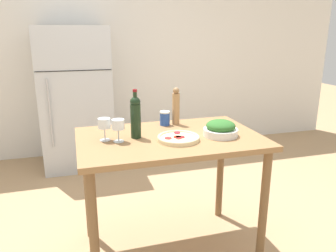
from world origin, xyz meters
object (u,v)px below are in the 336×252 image
salad_bowl (221,129)px  homemade_pizza (178,138)px  salt_canister (165,118)px  wine_glass_near (118,126)px  pepper_mill (176,107)px  refrigerator (76,98)px  wine_glass_far (104,124)px  wine_bottle (136,116)px

salad_bowl → homemade_pizza: salad_bowl is taller
salad_bowl → salt_canister: 0.46m
wine_glass_near → pepper_mill: 0.55m
salad_bowl → homemade_pizza: bearing=-177.9°
refrigerator → wine_glass_far: size_ratio=11.08×
homemade_pizza → wine_glass_far: bearing=164.0°
refrigerator → salt_canister: bearing=-69.4°
wine_glass_near → wine_bottle: bearing=23.0°
wine_glass_far → pepper_mill: pepper_mill is taller
wine_glass_near → salad_bowl: bearing=-5.9°
wine_glass_near → salt_canister: size_ratio=1.38×
refrigerator → wine_glass_near: bearing=-83.2°
wine_glass_far → salt_canister: (0.47, 0.24, -0.05)m
pepper_mill → salt_canister: size_ratio=2.65×
salad_bowl → homemade_pizza: size_ratio=0.84×
wine_bottle → homemade_pizza: size_ratio=1.18×
salad_bowl → salt_canister: size_ratio=2.18×
wine_glass_far → pepper_mill: size_ratio=0.52×
homemade_pizza → salad_bowl: bearing=2.1°
wine_glass_near → salt_canister: (0.39, 0.29, -0.05)m
salt_canister → refrigerator: bearing=110.6°
refrigerator → homemade_pizza: refrigerator is taller
wine_glass_near → pepper_mill: pepper_mill is taller
refrigerator → wine_glass_near: 1.95m
wine_glass_far → salt_canister: wine_glass_far is taller
salt_canister → wine_bottle: bearing=-138.1°
salad_bowl → salt_canister: salad_bowl is taller
wine_bottle → salt_canister: 0.37m
wine_glass_far → wine_bottle: bearing=0.6°
wine_glass_far → homemade_pizza: bearing=-16.0°
pepper_mill → salad_bowl: size_ratio=1.22×
wine_glass_near → wine_glass_far: same height
wine_bottle → wine_glass_near: wine_bottle is taller
wine_bottle → salt_canister: wine_bottle is taller
refrigerator → salad_bowl: 2.19m
pepper_mill → salt_canister: 0.12m
wine_glass_far → homemade_pizza: 0.48m
wine_glass_far → homemade_pizza: (0.45, -0.13, -0.09)m
wine_bottle → homemade_pizza: (0.25, -0.13, -0.13)m
pepper_mill → homemade_pizza: (-0.10, -0.37, -0.12)m
wine_bottle → salt_canister: (0.26, 0.24, -0.09)m
wine_bottle → salad_bowl: 0.57m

